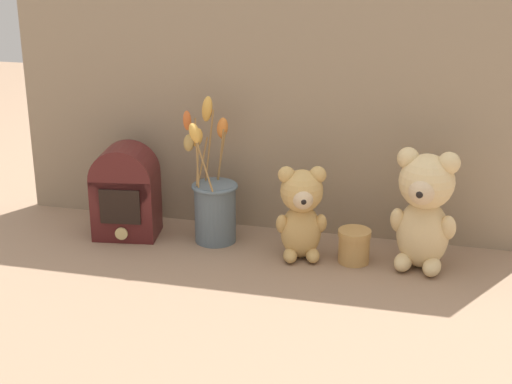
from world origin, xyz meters
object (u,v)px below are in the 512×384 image
object	(u,v)px
teddy_bear_medium	(301,211)
flower_vase	(214,202)
vintage_radio	(126,191)
teddy_bear_large	(424,208)
decorative_tin_tall	(354,246)

from	to	relation	value
teddy_bear_medium	flower_vase	xyz separation A→B (m)	(-0.22, 0.05, -0.01)
teddy_bear_medium	vintage_radio	distance (m)	0.44
teddy_bear_large	vintage_radio	world-z (taller)	teddy_bear_large
flower_vase	decorative_tin_tall	distance (m)	0.35
teddy_bear_medium	vintage_radio	size ratio (longest dim) A/B	0.96
vintage_radio	teddy_bear_medium	bearing A→B (deg)	-3.24
teddy_bear_large	flower_vase	bearing A→B (deg)	176.32
decorative_tin_tall	vintage_radio	bearing A→B (deg)	178.04
teddy_bear_medium	decorative_tin_tall	size ratio (longest dim) A/B	2.82
teddy_bear_medium	flower_vase	size ratio (longest dim) A/B	0.63
vintage_radio	decorative_tin_tall	xyz separation A→B (m)	(0.56, -0.02, -0.08)
teddy_bear_medium	vintage_radio	xyz separation A→B (m)	(-0.44, 0.02, 0.00)
teddy_bear_large	vintage_radio	size ratio (longest dim) A/B	1.19
teddy_bear_large	teddy_bear_medium	xyz separation A→B (m)	(-0.27, -0.01, -0.03)
flower_vase	decorative_tin_tall	world-z (taller)	flower_vase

